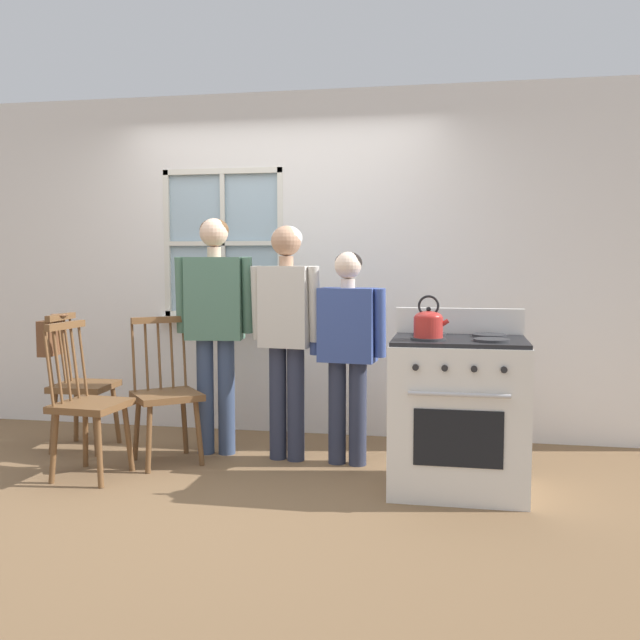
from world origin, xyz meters
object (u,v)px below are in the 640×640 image
Objects in this scene: chair_near_wall at (88,406)px; potted_plant at (225,309)px; kettle at (428,323)px; handbag at (50,337)px; chair_center_cluster at (166,396)px; person_elderly_left at (215,312)px; person_teen_center at (286,319)px; stove at (458,413)px; chair_by_window at (82,386)px; person_adult_right at (348,339)px.

potted_plant is (0.48, 1.33, 0.53)m from chair_near_wall.
kettle reaches higher than chair_near_wall.
chair_center_cluster is at bearing -11.88° from handbag.
person_elderly_left is 6.80× the size of kettle.
kettle reaches higher than potted_plant.
chair_near_wall and chair_center_cluster have the same top height.
kettle is at bearing -21.89° from person_teen_center.
person_teen_center is 1.35m from stove.
stove is (1.96, -0.23, 0.01)m from chair_center_cluster.
person_teen_center is at bearing -57.25° from chair_near_wall.
chair_by_window is 3.97× the size of potted_plant.
kettle is at bearing -38.34° from person_adult_right.
chair_center_cluster is at bearing -156.37° from person_teen_center.
chair_center_cluster is (0.75, -0.22, 0.00)m from chair_by_window.
potted_plant is at bearing 152.11° from person_adult_right.
person_adult_right is 5.84× the size of kettle.
stove is 3.00m from handbag.
kettle is 2.83m from handbag.
person_elderly_left is at bearing 6.67° from chair_center_cluster.
person_adult_right is (1.59, 0.59, 0.39)m from chair_near_wall.
person_elderly_left is 0.98m from person_adult_right.
person_adult_right reaches higher than handbag.
stove is 4.39× the size of kettle.
person_elderly_left is 1.85m from stove.
chair_center_cluster is 3.97× the size of potted_plant.
chair_by_window is 3.24× the size of handbag.
chair_near_wall and handbag have the same top height.
person_elderly_left is at bearing -89.55° from chair_by_window.
person_adult_right is at bearing -0.61° from handbag.
potted_plant is 1.33m from handbag.
potted_plant is (-1.66, 1.29, -0.03)m from kettle.
potted_plant reaches higher than stove.
chair_near_wall is at bearing -139.23° from person_elderly_left.
chair_near_wall is at bearing -143.21° from person_teen_center.
person_adult_right is 5.75× the size of potted_plant.
handbag is (-1.78, -0.01, -0.16)m from person_teen_center.
stove is at bearing -12.49° from person_teen_center.
chair_near_wall is 2.33m from stove.
chair_near_wall is 2.21m from kettle.
person_elderly_left reaches higher than person_teen_center.
chair_center_cluster is 0.92× the size of stove.
person_elderly_left is 1.55× the size of stove.
person_teen_center reaches higher than chair_near_wall.
person_elderly_left is (1.01, 0.05, 0.56)m from chair_by_window.
person_elderly_left reaches higher than chair_center_cluster.
potted_plant is at bearing 147.88° from stove.
person_adult_right reaches higher than chair_center_cluster.
chair_center_cluster is 0.98m from person_teen_center.
chair_by_window is 0.74m from chair_near_wall.
chair_by_window is 1.00× the size of chair_center_cluster.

